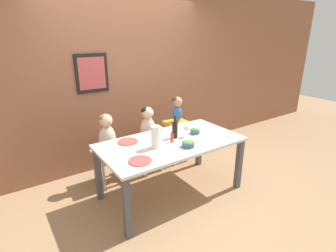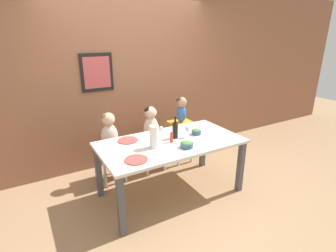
{
  "view_description": "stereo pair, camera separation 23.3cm",
  "coord_description": "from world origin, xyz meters",
  "px_view_note": "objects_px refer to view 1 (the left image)",
  "views": [
    {
      "loc": [
        -1.73,
        -2.46,
        2.03
      ],
      "look_at": [
        0.0,
        0.07,
        0.93
      ],
      "focal_mm": 28.0,
      "sensor_mm": 36.0,
      "label": 1
    },
    {
      "loc": [
        -1.53,
        -2.58,
        2.03
      ],
      "look_at": [
        0.0,
        0.07,
        0.93
      ],
      "focal_mm": 28.0,
      "sensor_mm": 36.0,
      "label": 2
    }
  ],
  "objects_px": {
    "chair_far_left": "(109,156)",
    "dinner_plate_back_left": "(128,142)",
    "paper_towel_roll": "(156,137)",
    "dinner_plate_back_right": "(191,126)",
    "wine_glass_far": "(161,130)",
    "chair_far_center": "(148,146)",
    "wine_bottle": "(175,130)",
    "person_child_left": "(107,132)",
    "person_child_center": "(148,123)",
    "person_baby_right": "(177,107)",
    "salad_bowl_small": "(195,131)",
    "dinner_plate_front_left": "(140,161)",
    "chair_right_highchair": "(177,130)",
    "salad_bowl_large": "(188,144)",
    "wine_glass_near": "(187,129)"
  },
  "relations": [
    {
      "from": "wine_glass_far",
      "to": "chair_far_center",
      "type": "bearing_deg",
      "value": 76.87
    },
    {
      "from": "person_child_center",
      "to": "dinner_plate_front_left",
      "type": "relative_size",
      "value": 2.15
    },
    {
      "from": "person_baby_right",
      "to": "chair_right_highchair",
      "type": "bearing_deg",
      "value": -90.0
    },
    {
      "from": "dinner_plate_front_left",
      "to": "dinner_plate_back_right",
      "type": "relative_size",
      "value": 1.0
    },
    {
      "from": "wine_bottle",
      "to": "paper_towel_roll",
      "type": "bearing_deg",
      "value": -161.27
    },
    {
      "from": "wine_glass_near",
      "to": "dinner_plate_front_left",
      "type": "relative_size",
      "value": 0.64
    },
    {
      "from": "salad_bowl_small",
      "to": "chair_far_left",
      "type": "bearing_deg",
      "value": 144.75
    },
    {
      "from": "person_baby_right",
      "to": "salad_bowl_small",
      "type": "relative_size",
      "value": 3.25
    },
    {
      "from": "chair_right_highchair",
      "to": "wine_glass_far",
      "type": "distance_m",
      "value": 0.93
    },
    {
      "from": "person_baby_right",
      "to": "salad_bowl_large",
      "type": "xyz_separation_m",
      "value": [
        -0.55,
        -0.97,
        -0.14
      ]
    },
    {
      "from": "person_child_left",
      "to": "salad_bowl_large",
      "type": "bearing_deg",
      "value": -57.36
    },
    {
      "from": "person_child_left",
      "to": "person_child_center",
      "type": "xyz_separation_m",
      "value": [
        0.64,
        0.0,
        0.0
      ]
    },
    {
      "from": "wine_glass_near",
      "to": "salad_bowl_large",
      "type": "height_order",
      "value": "wine_glass_near"
    },
    {
      "from": "wine_glass_far",
      "to": "salad_bowl_small",
      "type": "relative_size",
      "value": 1.27
    },
    {
      "from": "person_baby_right",
      "to": "paper_towel_roll",
      "type": "height_order",
      "value": "person_baby_right"
    },
    {
      "from": "person_child_left",
      "to": "person_baby_right",
      "type": "distance_m",
      "value": 1.18
    },
    {
      "from": "paper_towel_roll",
      "to": "wine_glass_near",
      "type": "height_order",
      "value": "paper_towel_roll"
    },
    {
      "from": "person_child_left",
      "to": "person_child_center",
      "type": "bearing_deg",
      "value": 0.0
    },
    {
      "from": "person_child_center",
      "to": "person_baby_right",
      "type": "xyz_separation_m",
      "value": [
        0.54,
        0.0,
        0.16
      ]
    },
    {
      "from": "paper_towel_roll",
      "to": "wine_glass_near",
      "type": "bearing_deg",
      "value": 6.77
    },
    {
      "from": "dinner_plate_back_right",
      "to": "wine_glass_far",
      "type": "bearing_deg",
      "value": -169.07
    },
    {
      "from": "person_child_left",
      "to": "dinner_plate_back_right",
      "type": "xyz_separation_m",
      "value": [
        1.09,
        -0.45,
        -0.01
      ]
    },
    {
      "from": "chair_far_left",
      "to": "wine_glass_far",
      "type": "distance_m",
      "value": 0.88
    },
    {
      "from": "wine_bottle",
      "to": "paper_towel_roll",
      "type": "height_order",
      "value": "wine_bottle"
    },
    {
      "from": "chair_far_center",
      "to": "person_child_left",
      "type": "bearing_deg",
      "value": 179.86
    },
    {
      "from": "person_child_center",
      "to": "dinner_plate_back_left",
      "type": "height_order",
      "value": "person_child_center"
    },
    {
      "from": "chair_right_highchair",
      "to": "dinner_plate_back_right",
      "type": "xyz_separation_m",
      "value": [
        -0.08,
        -0.45,
        0.22
      ]
    },
    {
      "from": "chair_far_left",
      "to": "dinner_plate_back_left",
      "type": "bearing_deg",
      "value": -77.43
    },
    {
      "from": "paper_towel_roll",
      "to": "salad_bowl_small",
      "type": "xyz_separation_m",
      "value": [
        0.67,
        0.09,
        -0.1
      ]
    },
    {
      "from": "wine_glass_near",
      "to": "dinner_plate_back_left",
      "type": "height_order",
      "value": "wine_glass_near"
    },
    {
      "from": "person_child_left",
      "to": "wine_bottle",
      "type": "xyz_separation_m",
      "value": [
        0.66,
        -0.65,
        0.1
      ]
    },
    {
      "from": "chair_far_left",
      "to": "wine_glass_near",
      "type": "xyz_separation_m",
      "value": [
        0.81,
        -0.71,
        0.46
      ]
    },
    {
      "from": "chair_right_highchair",
      "to": "chair_far_left",
      "type": "bearing_deg",
      "value": -180.0
    },
    {
      "from": "salad_bowl_small",
      "to": "dinner_plate_front_left",
      "type": "relative_size",
      "value": 0.5
    },
    {
      "from": "wine_glass_far",
      "to": "salad_bowl_small",
      "type": "height_order",
      "value": "wine_glass_far"
    },
    {
      "from": "wine_bottle",
      "to": "chair_far_center",
      "type": "bearing_deg",
      "value": 91.88
    },
    {
      "from": "chair_far_left",
      "to": "wine_glass_far",
      "type": "height_order",
      "value": "wine_glass_far"
    },
    {
      "from": "chair_far_center",
      "to": "wine_bottle",
      "type": "relative_size",
      "value": 1.64
    },
    {
      "from": "person_child_center",
      "to": "wine_bottle",
      "type": "distance_m",
      "value": 0.66
    },
    {
      "from": "chair_right_highchair",
      "to": "dinner_plate_back_left",
      "type": "distance_m",
      "value": 1.18
    },
    {
      "from": "chair_far_center",
      "to": "person_baby_right",
      "type": "height_order",
      "value": "person_baby_right"
    },
    {
      "from": "paper_towel_roll",
      "to": "dinner_plate_back_right",
      "type": "relative_size",
      "value": 1.07
    },
    {
      "from": "chair_far_left",
      "to": "salad_bowl_large",
      "type": "bearing_deg",
      "value": -57.32
    },
    {
      "from": "chair_right_highchair",
      "to": "dinner_plate_front_left",
      "type": "height_order",
      "value": "dinner_plate_front_left"
    },
    {
      "from": "person_child_left",
      "to": "wine_glass_far",
      "type": "distance_m",
      "value": 0.76
    },
    {
      "from": "salad_bowl_large",
      "to": "chair_far_left",
      "type": "bearing_deg",
      "value": 122.68
    },
    {
      "from": "dinner_plate_back_left",
      "to": "chair_far_left",
      "type": "bearing_deg",
      "value": 102.57
    },
    {
      "from": "person_child_left",
      "to": "chair_right_highchair",
      "type": "bearing_deg",
      "value": -0.07
    },
    {
      "from": "wine_bottle",
      "to": "wine_glass_near",
      "type": "height_order",
      "value": "wine_bottle"
    },
    {
      "from": "chair_far_center",
      "to": "wine_bottle",
      "type": "height_order",
      "value": "wine_bottle"
    }
  ]
}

